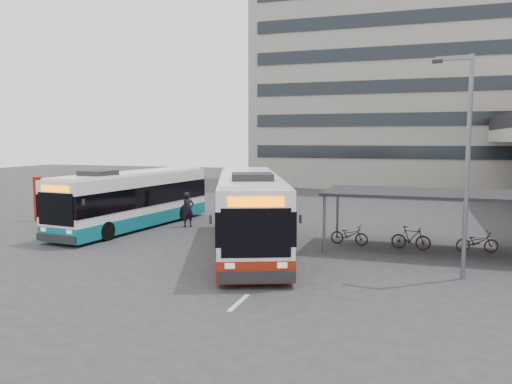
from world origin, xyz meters
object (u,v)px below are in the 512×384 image
(bus_teal, at_px, (134,200))
(pedestrian, at_px, (188,210))
(bus_main, at_px, (249,212))
(lamp_post, at_px, (465,153))

(bus_teal, height_order, pedestrian, bus_teal)
(bus_teal, distance_m, pedestrian, 2.94)
(bus_main, relative_size, bus_teal, 1.07)
(bus_main, bearing_deg, lamp_post, -35.27)
(bus_teal, height_order, lamp_post, lamp_post)
(bus_main, relative_size, pedestrian, 6.34)
(bus_main, distance_m, lamp_post, 9.02)
(pedestrian, bearing_deg, bus_teal, 146.32)
(bus_main, height_order, bus_teal, bus_main)
(pedestrian, height_order, lamp_post, lamp_post)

